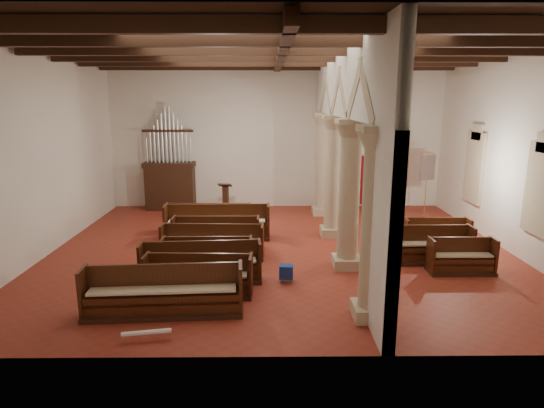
% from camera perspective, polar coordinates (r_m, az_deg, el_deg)
% --- Properties ---
extents(floor, '(14.00, 14.00, 0.00)m').
position_cam_1_polar(floor, '(14.16, 1.05, -5.79)').
color(floor, maroon).
rests_on(floor, ground).
extents(ceiling, '(14.00, 14.00, 0.00)m').
position_cam_1_polar(ceiling, '(13.49, 1.16, 19.12)').
color(ceiling, black).
rests_on(ceiling, wall_back).
extents(wall_back, '(14.00, 0.02, 6.00)m').
position_cam_1_polar(wall_back, '(19.47, 0.59, 8.39)').
color(wall_back, white).
rests_on(wall_back, floor).
extents(wall_front, '(14.00, 0.02, 6.00)m').
position_cam_1_polar(wall_front, '(7.58, 2.39, 1.13)').
color(wall_front, white).
rests_on(wall_front, floor).
extents(wall_left, '(0.02, 12.00, 6.00)m').
position_cam_1_polar(wall_left, '(15.03, -26.80, 5.65)').
color(wall_left, white).
rests_on(wall_left, floor).
extents(wall_right, '(0.02, 12.00, 6.00)m').
position_cam_1_polar(wall_right, '(15.38, 28.30, 5.63)').
color(wall_right, white).
rests_on(wall_right, floor).
extents(ceiling_beams, '(13.80, 11.80, 0.30)m').
position_cam_1_polar(ceiling_beams, '(13.47, 1.16, 18.36)').
color(ceiling_beams, black).
rests_on(ceiling_beams, wall_back).
extents(arcade, '(0.90, 11.90, 6.00)m').
position_cam_1_polar(arcade, '(13.62, 8.79, 8.64)').
color(arcade, tan).
rests_on(arcade, floor).
extents(window_right_a, '(0.03, 1.00, 2.20)m').
position_cam_1_polar(window_right_a, '(14.20, 30.73, 1.59)').
color(window_right_a, '#347658').
rests_on(window_right_a, wall_right).
extents(window_right_b, '(0.03, 1.00, 2.20)m').
position_cam_1_polar(window_right_b, '(17.69, 24.14, 4.18)').
color(window_right_b, '#347658').
rests_on(window_right_b, wall_right).
extents(window_back, '(1.00, 0.03, 2.20)m').
position_cam_1_polar(window_back, '(20.26, 14.95, 5.85)').
color(window_back, '#347658').
rests_on(window_back, wall_back).
extents(pipe_organ, '(2.10, 0.85, 4.40)m').
position_cam_1_polar(pipe_organ, '(19.61, -12.68, 3.30)').
color(pipe_organ, black).
rests_on(pipe_organ, floor).
extents(lectern, '(0.56, 0.57, 1.28)m').
position_cam_1_polar(lectern, '(18.71, -5.83, 0.47)').
color(lectern, '#3D2013').
rests_on(lectern, floor).
extents(dossal_curtain, '(1.80, 0.07, 2.17)m').
position_cam_1_polar(dossal_curtain, '(20.00, 10.67, 2.98)').
color(dossal_curtain, maroon).
rests_on(dossal_curtain, floor).
extents(processional_banner, '(0.61, 0.77, 2.73)m').
position_cam_1_polar(processional_banner, '(18.44, 18.66, 0.66)').
color(processional_banner, black).
rests_on(processional_banner, floor).
extents(hymnal_box_a, '(0.35, 0.32, 0.29)m').
position_cam_1_polar(hymnal_box_a, '(10.70, -6.65, -10.86)').
color(hymnal_box_a, navy).
rests_on(hymnal_box_a, floor).
extents(hymnal_box_b, '(0.37, 0.32, 0.35)m').
position_cam_1_polar(hymnal_box_b, '(11.71, 1.81, -8.48)').
color(hymnal_box_b, navy).
rests_on(hymnal_box_b, floor).
extents(hymnal_box_c, '(0.27, 0.22, 0.27)m').
position_cam_1_polar(hymnal_box_c, '(12.87, -3.09, -6.65)').
color(hymnal_box_c, '#163C9C').
rests_on(hymnal_box_c, floor).
extents(tube_heater_a, '(0.95, 0.25, 0.09)m').
position_cam_1_polar(tube_heater_a, '(9.44, -15.48, -15.28)').
color(tube_heater_a, white).
rests_on(tube_heater_a, floor).
extents(tube_heater_b, '(0.86, 0.33, 0.09)m').
position_cam_1_polar(tube_heater_b, '(10.67, -12.34, -11.66)').
color(tube_heater_b, white).
rests_on(tube_heater_b, floor).
extents(nave_pew_0, '(3.44, 0.95, 1.09)m').
position_cam_1_polar(nave_pew_0, '(10.28, -13.43, -11.50)').
color(nave_pew_0, black).
rests_on(nave_pew_0, floor).
extents(nave_pew_1, '(2.58, 0.75, 0.99)m').
position_cam_1_polar(nave_pew_1, '(11.08, -9.18, -9.63)').
color(nave_pew_1, black).
rests_on(nave_pew_1, floor).
extents(nave_pew_2, '(3.09, 0.90, 1.05)m').
position_cam_1_polar(nave_pew_2, '(11.81, -8.86, -8.07)').
color(nave_pew_2, black).
rests_on(nave_pew_2, floor).
extents(nave_pew_3, '(2.43, 0.66, 0.96)m').
position_cam_1_polar(nave_pew_3, '(12.43, -8.13, -7.10)').
color(nave_pew_3, black).
rests_on(nave_pew_3, floor).
extents(nave_pew_4, '(3.02, 0.78, 1.00)m').
position_cam_1_polar(nave_pew_4, '(13.51, -7.46, -5.38)').
color(nave_pew_4, black).
rests_on(nave_pew_4, floor).
extents(nave_pew_5, '(2.70, 0.69, 1.00)m').
position_cam_1_polar(nave_pew_5, '(14.32, -7.03, -4.28)').
color(nave_pew_5, black).
rests_on(nave_pew_5, floor).
extents(nave_pew_6, '(3.50, 0.84, 1.15)m').
position_cam_1_polar(nave_pew_6, '(15.31, -6.87, -2.97)').
color(nave_pew_6, black).
rests_on(nave_pew_6, floor).
extents(nave_pew_7, '(2.98, 0.72, 1.03)m').
position_cam_1_polar(nave_pew_7, '(16.01, -8.03, -2.43)').
color(nave_pew_7, black).
rests_on(nave_pew_7, floor).
extents(aisle_pew_0, '(1.74, 0.64, 0.96)m').
position_cam_1_polar(aisle_pew_0, '(13.28, 22.64, -6.65)').
color(aisle_pew_0, black).
rests_on(aisle_pew_0, floor).
extents(aisle_pew_1, '(2.19, 0.73, 1.06)m').
position_cam_1_polar(aisle_pew_1, '(13.83, 19.55, -5.49)').
color(aisle_pew_1, black).
rests_on(aisle_pew_1, floor).
extents(aisle_pew_2, '(2.00, 0.72, 1.00)m').
position_cam_1_polar(aisle_pew_2, '(14.97, 19.90, -4.20)').
color(aisle_pew_2, black).
rests_on(aisle_pew_2, floor).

